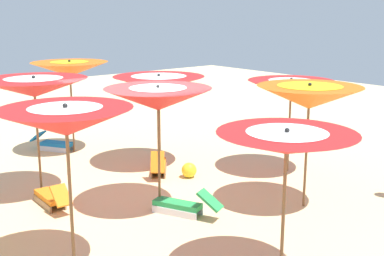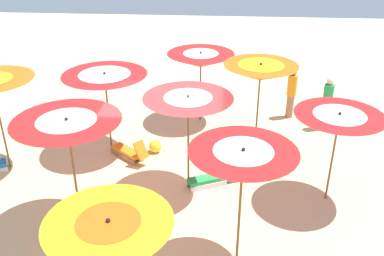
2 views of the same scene
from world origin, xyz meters
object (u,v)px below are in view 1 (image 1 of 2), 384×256
beach_umbrella_5 (159,83)px  lounger_3 (159,166)px  beach_umbrella_0 (287,143)px  beach_umbrella_3 (66,121)px  beach_umbrella_4 (158,99)px  beach_umbrella_1 (309,97)px  beach_ball (189,170)px  lounger_1 (51,197)px  beach_umbrella_8 (70,69)px  lounger_0 (183,205)px  lounger_4 (54,143)px  beach_umbrella_7 (34,87)px  beach_umbrella_2 (291,89)px

beach_umbrella_5 → lounger_3: 2.04m
beach_umbrella_0 → lounger_3: size_ratio=1.91×
beach_umbrella_3 → beach_umbrella_4: bearing=25.2°
beach_umbrella_1 → beach_ball: (-0.64, 2.83, -2.04)m
beach_umbrella_0 → beach_umbrella_1: beach_umbrella_1 is taller
beach_umbrella_1 → lounger_1: 5.42m
beach_umbrella_8 → lounger_1: beach_umbrella_8 is taller
lounger_0 → beach_umbrella_8: bearing=-28.7°
beach_umbrella_3 → lounger_4: 7.28m
lounger_4 → beach_ball: lounger_4 is taller
beach_umbrella_3 → lounger_3: 5.10m
lounger_1 → beach_ball: 3.27m
beach_umbrella_3 → lounger_3: (3.67, 2.87, -2.09)m
beach_umbrella_4 → lounger_4: beach_umbrella_4 is taller
beach_umbrella_5 → lounger_1: (-3.35, -0.91, -1.89)m
beach_ball → lounger_4: bearing=108.3°
beach_umbrella_1 → beach_umbrella_3: 4.74m
beach_ball → beach_umbrella_7: bearing=159.1°
beach_umbrella_8 → lounger_1: 4.54m
beach_umbrella_3 → beach_ball: 5.09m
beach_umbrella_7 → lounger_3: size_ratio=2.15×
beach_umbrella_2 → beach_ball: beach_umbrella_2 is taller
lounger_0 → lounger_1: (-1.76, 1.99, 0.00)m
beach_umbrella_0 → beach_umbrella_8: 8.14m
beach_umbrella_7 → lounger_0: 3.85m
beach_umbrella_0 → lounger_1: (-1.40, 4.72, -1.85)m
lounger_4 → beach_umbrella_4: bearing=-33.8°
beach_umbrella_1 → beach_umbrella_4: size_ratio=1.01×
beach_ball → beach_umbrella_5: bearing=85.8°
beach_ball → beach_umbrella_0: bearing=-113.1°
lounger_4 → beach_ball: 4.47m
beach_umbrella_2 → lounger_1: beach_umbrella_2 is taller
beach_umbrella_1 → beach_umbrella_7: 5.49m
beach_umbrella_7 → beach_umbrella_2: bearing=-23.8°
beach_ball → lounger_3: bearing=120.8°
beach_umbrella_2 → beach_umbrella_4: 3.82m
beach_umbrella_4 → beach_umbrella_5: bearing=53.6°
lounger_0 → lounger_1: size_ratio=1.10×
beach_umbrella_0 → beach_umbrella_8: (0.81, 8.09, 0.25)m
lounger_4 → beach_umbrella_5: bearing=-4.5°
beach_umbrella_5 → lounger_3: bearing=-128.5°
lounger_4 → beach_umbrella_1: bearing=-15.1°
beach_umbrella_2 → beach_umbrella_4: (-3.81, 0.07, 0.19)m
beach_ball → lounger_0: bearing=-132.7°
beach_umbrella_2 → beach_umbrella_5: (-2.09, 2.41, 0.08)m
beach_umbrella_5 → lounger_4: bearing=116.8°
beach_umbrella_5 → beach_umbrella_3: bearing=-140.0°
beach_ball → beach_umbrella_1: bearing=-77.2°
beach_umbrella_1 → beach_umbrella_5: 4.14m
beach_umbrella_5 → beach_umbrella_7: beach_umbrella_7 is taller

